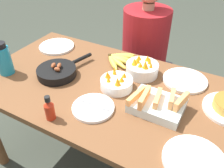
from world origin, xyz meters
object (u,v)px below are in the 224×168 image
(hot_sauce_bottle, at_px, (49,109))
(fruit_bowl_citrus, at_px, (116,83))
(person_figure, at_px, (143,63))
(water_bottle, at_px, (4,59))
(banana_bunch, at_px, (119,59))
(empty_plate_mid_edge, at_px, (57,46))
(skillet, at_px, (58,71))
(empty_plate_near_front, at_px, (93,107))
(empty_plate_far_left, at_px, (194,161))
(fruit_bowl_mango, at_px, (142,68))
(melon_tray, at_px, (157,104))
(empty_plate_far_right, at_px, (185,80))

(hot_sauce_bottle, bearing_deg, fruit_bowl_citrus, 66.30)
(fruit_bowl_citrus, bearing_deg, person_figure, 99.04)
(water_bottle, bearing_deg, banana_bunch, 40.11)
(fruit_bowl_citrus, xyz_separation_m, water_bottle, (-0.66, -0.19, 0.06))
(empty_plate_mid_edge, distance_m, hot_sauce_bottle, 0.74)
(skillet, height_order, empty_plate_near_front, skillet)
(skillet, height_order, person_figure, person_figure)
(skillet, distance_m, empty_plate_far_left, 0.90)
(skillet, distance_m, fruit_bowl_mango, 0.51)
(melon_tray, xyz_separation_m, fruit_bowl_mango, (-0.19, 0.25, 0.01))
(melon_tray, height_order, empty_plate_mid_edge, melon_tray)
(banana_bunch, distance_m, empty_plate_far_right, 0.45)
(skillet, bearing_deg, fruit_bowl_mango, -44.80)
(empty_plate_far_left, height_order, water_bottle, water_bottle)
(fruit_bowl_mango, bearing_deg, fruit_bowl_citrus, -110.24)
(skillet, xyz_separation_m, hot_sauce_bottle, (0.21, -0.31, 0.03))
(melon_tray, relative_size, empty_plate_far_right, 1.02)
(melon_tray, relative_size, empty_plate_far_left, 1.01)
(fruit_bowl_citrus, relative_size, hot_sauce_bottle, 1.36)
(melon_tray, relative_size, fruit_bowl_mango, 1.34)
(fruit_bowl_citrus, bearing_deg, melon_tray, -12.61)
(fruit_bowl_mango, distance_m, hot_sauce_bottle, 0.61)
(banana_bunch, relative_size, person_figure, 0.21)
(melon_tray, relative_size, skillet, 0.68)
(melon_tray, height_order, empty_plate_far_right, melon_tray)
(hot_sauce_bottle, bearing_deg, water_bottle, 160.66)
(fruit_bowl_mango, bearing_deg, empty_plate_mid_edge, 178.15)
(melon_tray, bearing_deg, fruit_bowl_mango, 127.22)
(skillet, distance_m, empty_plate_near_front, 0.38)
(empty_plate_mid_edge, relative_size, fruit_bowl_citrus, 1.38)
(banana_bunch, xyz_separation_m, melon_tray, (0.39, -0.32, 0.02))
(empty_plate_mid_edge, bearing_deg, hot_sauce_bottle, -52.43)
(fruit_bowl_mango, distance_m, fruit_bowl_citrus, 0.21)
(banana_bunch, distance_m, water_bottle, 0.71)
(hot_sauce_bottle, bearing_deg, melon_tray, 35.99)
(empty_plate_far_left, xyz_separation_m, person_figure, (-0.62, 0.99, -0.26))
(banana_bunch, height_order, skillet, skillet)
(banana_bunch, bearing_deg, skillet, -127.20)
(banana_bunch, height_order, empty_plate_near_front, banana_bunch)
(water_bottle, bearing_deg, fruit_bowl_mango, 27.74)
(empty_plate_far_right, relative_size, empty_plate_mid_edge, 1.02)
(fruit_bowl_mango, relative_size, person_figure, 0.16)
(empty_plate_near_front, bearing_deg, skillet, 156.70)
(banana_bunch, height_order, fruit_bowl_citrus, fruit_bowl_citrus)
(empty_plate_near_front, distance_m, empty_plate_mid_edge, 0.73)
(melon_tray, xyz_separation_m, person_figure, (-0.38, 0.76, -0.28))
(melon_tray, bearing_deg, person_figure, 116.26)
(empty_plate_far_left, bearing_deg, melon_tray, 137.33)
(melon_tray, xyz_separation_m, empty_plate_far_right, (0.06, 0.31, -0.03))
(melon_tray, bearing_deg, empty_plate_far_left, -42.67)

